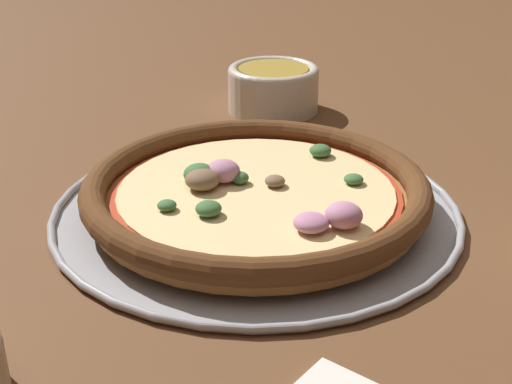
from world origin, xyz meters
The scene contains 4 objects.
ground_plane centered at (0.00, 0.00, 0.00)m, with size 3.00×3.00×0.00m, color brown.
pizza_tray centered at (0.00, 0.00, 0.00)m, with size 0.37×0.37×0.01m.
pizza centered at (0.00, 0.00, 0.02)m, with size 0.32×0.32×0.04m.
bowl_near centered at (0.13, 0.27, 0.03)m, with size 0.12×0.12×0.06m.
Camera 1 is at (-0.22, -0.54, 0.30)m, focal length 50.00 mm.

